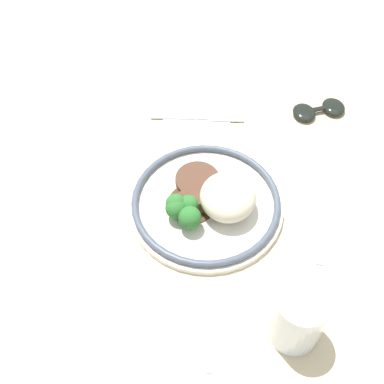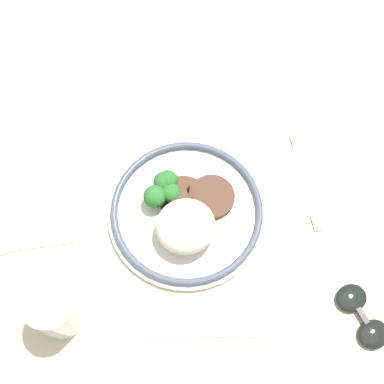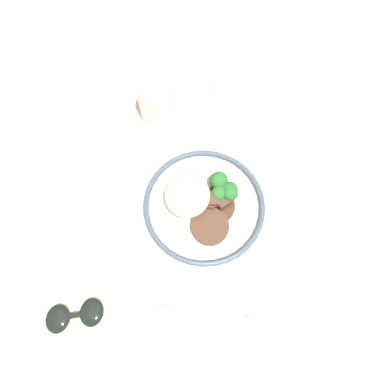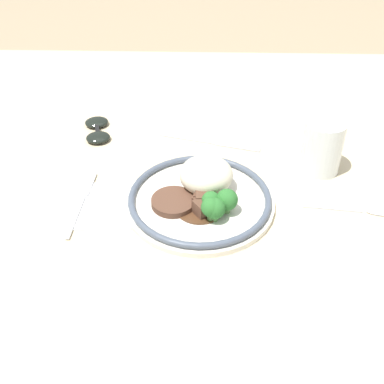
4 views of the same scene
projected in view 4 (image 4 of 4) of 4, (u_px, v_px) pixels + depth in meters
The scene contains 9 objects.
ground_plane at pixel (200, 198), 1.03m from camera, with size 8.00×8.00×0.00m, color #998466.
dining_table at pixel (200, 192), 1.03m from camera, with size 1.41×1.21×0.03m.
napkin at pixel (90, 205), 0.97m from camera, with size 0.16×0.14×0.00m.
plate at pixel (202, 195), 0.96m from camera, with size 0.27×0.27×0.07m.
juice_glass at pixel (322, 148), 1.03m from camera, with size 0.08×0.08×0.11m.
fork at pixel (83, 197), 0.98m from camera, with size 0.02×0.19×0.00m.
knife at pixel (213, 143), 1.13m from camera, with size 0.21×0.06×0.00m.
spoon at pixel (370, 212), 0.95m from camera, with size 0.17×0.03×0.01m.
sunglasses at pixel (97, 130), 1.16m from camera, with size 0.07×0.12×0.02m.
Camera 4 is at (0.01, -0.80, 0.66)m, focal length 50.00 mm.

